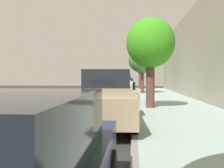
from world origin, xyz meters
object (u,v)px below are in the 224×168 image
object	(u,v)px
parked_suv_white_far	(121,84)
street_tree_corner	(140,63)
parked_sedan_black_mid	(116,92)
street_tree_far_end	(142,61)
parked_pickup_tan_second	(105,99)
bicycle_at_curb	(127,98)
street_tree_mid_block	(150,44)
parked_sedan_green_farthest	(127,84)
cyclist_with_backpack	(130,87)

from	to	relation	value
parked_suv_white_far	street_tree_corner	size ratio (longest dim) A/B	1.06
parked_sedan_black_mid	street_tree_far_end	distance (m)	9.52
parked_pickup_tan_second	bicycle_at_curb	size ratio (longest dim) A/B	3.25
parked_sedan_black_mid	bicycle_at_curb	world-z (taller)	parked_sedan_black_mid
parked_suv_white_far	bicycle_at_curb	world-z (taller)	parked_suv_white_far
street_tree_far_end	street_tree_corner	size ratio (longest dim) A/B	0.99
parked_sedan_black_mid	street_tree_corner	world-z (taller)	street_tree_corner
street_tree_mid_block	street_tree_corner	bearing A→B (deg)	90.00
parked_sedan_black_mid	parked_suv_white_far	distance (m)	7.53
parked_suv_white_far	parked_sedan_green_farthest	bearing A→B (deg)	88.63
parked_suv_white_far	parked_pickup_tan_second	bearing A→B (deg)	-89.34
street_tree_mid_block	parked_suv_white_far	bearing A→B (deg)	101.02
parked_suv_white_far	parked_sedan_green_farthest	distance (m)	8.83
parked_sedan_black_mid	parked_sedan_green_farthest	size ratio (longest dim) A/B	0.99
parked_sedan_black_mid	parked_pickup_tan_second	bearing A→B (deg)	-88.78
street_tree_mid_block	parked_sedan_green_farthest	bearing A→B (deg)	95.33
cyclist_with_backpack	street_tree_mid_block	xyz separation A→B (m)	(1.05, -2.62, 2.30)
cyclist_with_backpack	street_tree_far_end	bearing A→B (deg)	83.36
parked_pickup_tan_second	parked_suv_white_far	xyz separation A→B (m)	(-0.16, 14.08, 0.13)
parked_pickup_tan_second	parked_sedan_green_farthest	xyz separation A→B (m)	(0.05, 22.90, -0.15)
parked_suv_white_far	cyclist_with_backpack	bearing A→B (deg)	-82.96
street_tree_corner	parked_sedan_green_farthest	bearing A→B (deg)	-148.86
parked_pickup_tan_second	cyclist_with_backpack	world-z (taller)	parked_pickup_tan_second
parked_pickup_tan_second	parked_suv_white_far	bearing A→B (deg)	90.66
parked_pickup_tan_second	street_tree_far_end	xyz separation A→B (m)	(1.82, 15.53, 2.40)
street_tree_far_end	bicycle_at_curb	bearing A→B (deg)	-98.43
parked_suv_white_far	parked_sedan_green_farthest	size ratio (longest dim) A/B	1.05
street_tree_far_end	street_tree_mid_block	bearing A→B (deg)	-90.00
parked_pickup_tan_second	parked_sedan_green_farthest	size ratio (longest dim) A/B	1.20
parked_pickup_tan_second	street_tree_corner	distance (m)	24.19
bicycle_at_curb	cyclist_with_backpack	distance (m)	0.82
parked_suv_white_far	street_tree_mid_block	size ratio (longest dim) A/B	1.05
parked_sedan_green_farthest	bicycle_at_curb	size ratio (longest dim) A/B	2.71
parked_sedan_black_mid	street_tree_mid_block	distance (m)	4.20
street_tree_corner	parked_pickup_tan_second	bearing A→B (deg)	-94.35
street_tree_far_end	street_tree_corner	distance (m)	8.45
parked_sedan_black_mid	cyclist_with_backpack	world-z (taller)	cyclist_with_backpack
parked_sedan_black_mid	parked_sedan_green_farthest	bearing A→B (deg)	89.34
street_tree_corner	bicycle_at_curb	bearing A→B (deg)	-94.27
bicycle_at_curb	street_tree_mid_block	size ratio (longest dim) A/B	0.37
parked_pickup_tan_second	parked_suv_white_far	size ratio (longest dim) A/B	1.14
cyclist_with_backpack	street_tree_mid_block	distance (m)	3.64
parked_suv_white_far	parked_sedan_black_mid	bearing A→B (deg)	-89.83
bicycle_at_curb	street_tree_corner	bearing A→B (deg)	85.73
bicycle_at_curb	street_tree_mid_block	distance (m)	4.44
street_tree_mid_block	street_tree_corner	distance (m)	20.09
parked_sedan_black_mid	street_tree_far_end	bearing A→B (deg)	77.65
parked_pickup_tan_second	parked_sedan_green_farthest	world-z (taller)	parked_pickup_tan_second
parked_sedan_black_mid	parked_suv_white_far	world-z (taller)	parked_suv_white_far
bicycle_at_curb	street_tree_far_end	distance (m)	9.15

